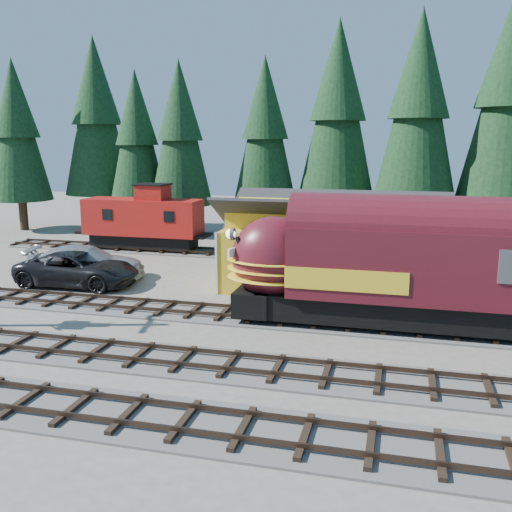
% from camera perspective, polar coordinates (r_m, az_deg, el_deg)
% --- Properties ---
extents(ground, '(120.00, 120.00, 0.00)m').
position_cam_1_polar(ground, '(22.76, 4.64, -9.71)').
color(ground, '#6B665B').
rests_on(ground, ground).
extents(track_spur, '(32.00, 3.20, 0.33)m').
position_cam_1_polar(track_spur, '(42.00, -4.62, 0.31)').
color(track_spur, '#4C4947').
rests_on(track_spur, ground).
extents(depot, '(12.80, 7.00, 5.30)m').
position_cam_1_polar(depot, '(32.05, 7.95, 1.98)').
color(depot, gold).
rests_on(depot, ground).
extents(conifer_backdrop, '(79.62, 22.04, 16.96)m').
position_cam_1_polar(conifer_backdrop, '(45.49, 21.34, 13.32)').
color(conifer_backdrop, black).
rests_on(conifer_backdrop, ground).
extents(locomotive, '(16.60, 3.30, 4.51)m').
position_cam_1_polar(locomotive, '(25.55, 14.68, -1.52)').
color(locomotive, black).
rests_on(locomotive, ground).
extents(caboose, '(8.88, 2.57, 4.62)m').
position_cam_1_polar(caboose, '(43.59, -11.19, 3.57)').
color(caboose, black).
rests_on(caboose, ground).
extents(pickup_truck_a, '(7.07, 3.45, 1.93)m').
position_cam_1_polar(pickup_truck_a, '(34.17, -17.40, -1.25)').
color(pickup_truck_a, black).
rests_on(pickup_truck_a, ground).
extents(pickup_truck_b, '(7.35, 4.60, 1.99)m').
position_cam_1_polar(pickup_truck_b, '(35.67, -16.59, -0.64)').
color(pickup_truck_b, '#ADAFB5').
rests_on(pickup_truck_b, ground).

